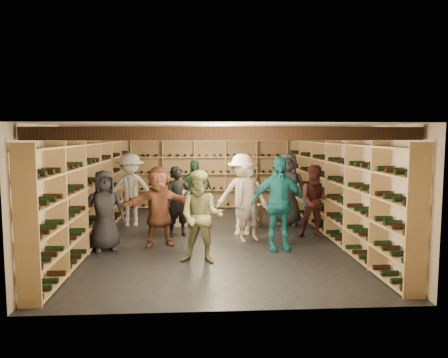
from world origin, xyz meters
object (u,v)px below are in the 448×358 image
person_7 (249,202)px  person_0 (105,210)px  person_10 (194,193)px  person_12 (288,189)px  person_3 (242,195)px  person_9 (131,190)px  crate_loose (203,210)px  crate_stack_right (251,214)px  person_1 (178,201)px  person_2 (201,217)px  person_8 (316,202)px  person_5 (159,206)px  crate_stack_left (184,208)px  person_4 (278,204)px

person_7 → person_0: bearing=167.5°
person_0 → person_10: bearing=33.3°
person_12 → person_3: bearing=-129.0°
person_9 → crate_loose: bearing=38.7°
crate_stack_right → person_1: person_1 is taller
crate_stack_right → person_2: bearing=-111.8°
person_0 → person_9: person_9 is taller
person_1 → person_8: size_ratio=0.98×
person_1 → person_3: person_3 is taller
person_10 → person_12: person_12 is taller
person_8 → person_10: person_10 is taller
person_5 → person_7: (1.87, 0.33, 0.02)m
crate_loose → person_12: bearing=-40.3°
person_1 → person_3: 1.44m
crate_stack_left → person_0: (-1.45, -2.22, 0.36)m
crate_stack_right → person_5: person_5 is taller
person_2 → crate_stack_right: bearing=81.6°
crate_loose → person_12: person_12 is taller
person_2 → person_9: person_9 is taller
crate_stack_right → person_10: (-1.41, -0.00, 0.56)m
crate_stack_left → person_5: person_5 is taller
person_1 → person_5: bearing=-134.1°
person_12 → person_10: bearing=-169.5°
person_12 → person_8: bearing=-62.1°
crate_stack_right → person_1: size_ratio=0.38×
person_2 → person_8: (2.50, 1.72, -0.02)m
person_4 → person_10: (-1.64, 2.40, -0.10)m
crate_stack_left → crate_stack_right: size_ratio=1.43×
crate_stack_right → person_7: bearing=-98.3°
crate_stack_left → person_3: person_3 is taller
crate_loose → person_2: 4.86m
crate_stack_left → person_7: (1.44, -1.60, 0.40)m
crate_stack_left → person_0: person_0 is taller
person_1 → crate_stack_right: bearing=11.7°
person_7 → person_9: 3.16m
person_12 → crate_stack_right: bearing=-174.1°
crate_stack_right → person_8: person_8 is taller
person_8 → person_12: bearing=110.5°
person_2 → person_3: (0.93, 2.10, 0.09)m
crate_stack_right → person_0: person_0 is taller
crate_stack_left → person_5: 2.02m
person_0 → person_9: size_ratio=0.88×
person_0 → person_7: (2.89, 0.62, 0.04)m
person_7 → person_3: bearing=75.5°
crate_stack_left → person_1: 1.19m
person_3 → person_1: bearing=-160.7°
person_8 → person_12: 1.37m
person_2 → person_10: person_2 is taller
crate_stack_right → person_3: 1.29m
person_8 → crate_stack_left: bearing=159.6°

